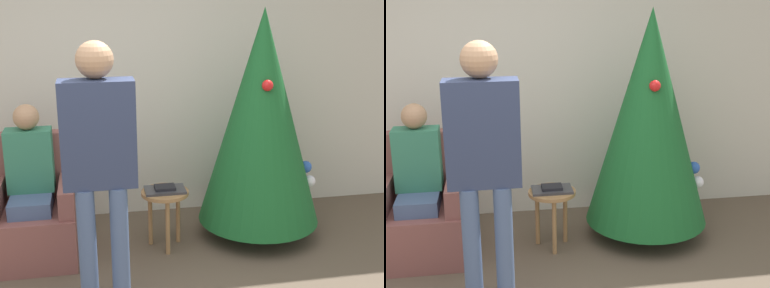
% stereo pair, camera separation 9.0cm
% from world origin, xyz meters
% --- Properties ---
extents(wall_back, '(8.00, 0.06, 2.70)m').
position_xyz_m(wall_back, '(0.00, 2.23, 1.35)').
color(wall_back, beige).
rests_on(wall_back, ground_plane).
extents(christmas_tree, '(1.04, 1.04, 1.96)m').
position_xyz_m(christmas_tree, '(1.33, 1.51, 1.06)').
color(christmas_tree, brown).
rests_on(christmas_tree, ground_plane).
extents(armchair, '(0.68, 0.71, 0.97)m').
position_xyz_m(armchair, '(-0.56, 1.49, 0.34)').
color(armchair, brown).
rests_on(armchair, ground_plane).
extents(person_seated, '(0.36, 0.46, 1.24)m').
position_xyz_m(person_seated, '(-0.56, 1.46, 0.68)').
color(person_seated, '#475B84').
rests_on(person_seated, ground_plane).
extents(person_standing, '(0.48, 0.57, 1.80)m').
position_xyz_m(person_standing, '(-0.03, 0.64, 1.10)').
color(person_standing, '#475B84').
rests_on(person_standing, ground_plane).
extents(side_stool, '(0.39, 0.39, 0.50)m').
position_xyz_m(side_stool, '(0.50, 1.41, 0.41)').
color(side_stool, '#A37547').
rests_on(side_stool, ground_plane).
extents(laptop, '(0.33, 0.22, 0.02)m').
position_xyz_m(laptop, '(0.50, 1.41, 0.51)').
color(laptop, '#38383D').
rests_on(laptop, side_stool).
extents(book, '(0.17, 0.13, 0.02)m').
position_xyz_m(book, '(0.50, 1.41, 0.53)').
color(book, black).
rests_on(book, laptop).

